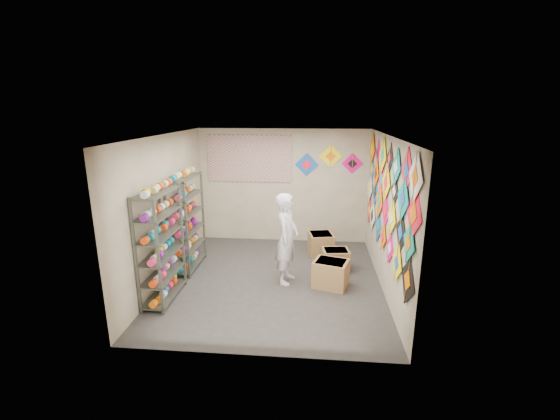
# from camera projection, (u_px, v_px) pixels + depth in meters

# --- Properties ---
(ground) EXTENTS (4.50, 4.50, 0.00)m
(ground) POSITION_uv_depth(u_px,v_px,m) (273.00, 280.00, 7.10)
(ground) COLOR #302D2A
(room_walls) EXTENTS (4.50, 4.50, 4.50)m
(room_walls) POSITION_uv_depth(u_px,v_px,m) (273.00, 196.00, 6.67)
(room_walls) COLOR #B8A88D
(room_walls) RESTS_ON ground
(shelf_rack_front) EXTENTS (0.40, 1.10, 1.90)m
(shelf_rack_front) POSITION_uv_depth(u_px,v_px,m) (161.00, 246.00, 6.19)
(shelf_rack_front) COLOR #4C5147
(shelf_rack_front) RESTS_ON ground
(shelf_rack_back) EXTENTS (0.40, 1.10, 1.90)m
(shelf_rack_back) POSITION_uv_depth(u_px,v_px,m) (187.00, 223.00, 7.44)
(shelf_rack_back) COLOR #4C5147
(shelf_rack_back) RESTS_ON ground
(string_spools) EXTENTS (0.12, 2.36, 0.12)m
(string_spools) POSITION_uv_depth(u_px,v_px,m) (175.00, 228.00, 6.79)
(string_spools) COLOR #F92B5E
(string_spools) RESTS_ON ground
(kite_wall_display) EXTENTS (0.05, 4.37, 2.05)m
(kite_wall_display) POSITION_uv_depth(u_px,v_px,m) (386.00, 197.00, 6.50)
(kite_wall_display) COLOR black
(kite_wall_display) RESTS_ON room_walls
(back_wall_kites) EXTENTS (1.57, 0.02, 0.75)m
(back_wall_kites) POSITION_uv_depth(u_px,v_px,m) (328.00, 162.00, 8.65)
(back_wall_kites) COLOR #1552AB
(back_wall_kites) RESTS_ON room_walls
(poster) EXTENTS (2.00, 0.01, 1.10)m
(poster) POSITION_uv_depth(u_px,v_px,m) (249.00, 159.00, 8.78)
(poster) COLOR #69499E
(poster) RESTS_ON room_walls
(shopkeeper) EXTENTS (0.77, 0.64, 1.70)m
(shopkeeper) POSITION_uv_depth(u_px,v_px,m) (287.00, 239.00, 6.83)
(shopkeeper) COLOR silver
(shopkeeper) RESTS_ON ground
(carton_a) EXTENTS (0.71, 0.64, 0.49)m
(carton_a) POSITION_uv_depth(u_px,v_px,m) (331.00, 274.00, 6.80)
(carton_a) COLOR olive
(carton_a) RESTS_ON ground
(carton_b) EXTENTS (0.57, 0.48, 0.42)m
(carton_b) POSITION_uv_depth(u_px,v_px,m) (335.00, 260.00, 7.51)
(carton_b) COLOR olive
(carton_b) RESTS_ON ground
(carton_c) EXTENTS (0.60, 0.64, 0.49)m
(carton_c) POSITION_uv_depth(u_px,v_px,m) (321.00, 244.00, 8.28)
(carton_c) COLOR olive
(carton_c) RESTS_ON ground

